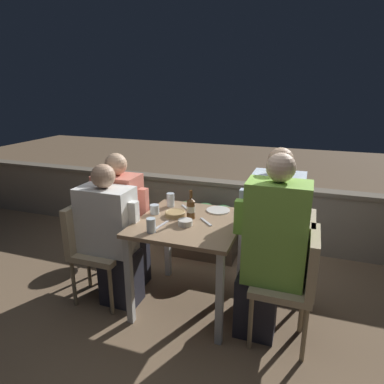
% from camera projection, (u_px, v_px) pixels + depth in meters
% --- Properties ---
extents(ground_plane, '(16.00, 16.00, 0.00)m').
position_uv_depth(ground_plane, '(190.00, 303.00, 2.92)').
color(ground_plane, '#7A6047').
extents(parapet_wall, '(9.00, 0.18, 0.72)m').
position_uv_depth(parapet_wall, '(228.00, 211.00, 4.02)').
color(parapet_wall, gray).
rests_on(parapet_wall, ground_plane).
extents(dining_table, '(0.81, 0.84, 0.76)m').
position_uv_depth(dining_table, '(189.00, 234.00, 2.73)').
color(dining_table, '#937556').
rests_on(dining_table, ground_plane).
extents(planter_hedge, '(0.73, 0.47, 0.57)m').
position_uv_depth(planter_hedge, '(203.00, 226.00, 3.69)').
color(planter_hedge, brown).
rests_on(planter_hedge, ground_plane).
extents(chair_left_near, '(0.42, 0.42, 0.86)m').
position_uv_depth(chair_left_near, '(92.00, 241.00, 2.88)').
color(chair_left_near, tan).
rests_on(chair_left_near, ground_plane).
extents(person_white_polo, '(0.51, 0.26, 1.20)m').
position_uv_depth(person_white_polo, '(112.00, 236.00, 2.80)').
color(person_white_polo, '#282833').
rests_on(person_white_polo, ground_plane).
extents(chair_left_far, '(0.42, 0.42, 0.86)m').
position_uv_depth(chair_left_far, '(105.00, 227.00, 3.15)').
color(chair_left_far, tan).
rests_on(chair_left_far, ground_plane).
extents(person_coral_top, '(0.48, 0.26, 1.23)m').
position_uv_depth(person_coral_top, '(123.00, 221.00, 3.06)').
color(person_coral_top, '#282833').
rests_on(person_coral_top, ground_plane).
extents(chair_right_near, '(0.42, 0.42, 0.86)m').
position_uv_depth(chair_right_near, '(296.00, 276.00, 2.35)').
color(chair_right_near, tan).
rests_on(chair_right_near, ground_plane).
extents(person_green_blouse, '(0.49, 0.26, 1.38)m').
position_uv_depth(person_green_blouse, '(270.00, 250.00, 2.36)').
color(person_green_blouse, '#282833').
rests_on(person_green_blouse, ground_plane).
extents(chair_right_far, '(0.42, 0.42, 0.86)m').
position_uv_depth(chair_right_far, '(294.00, 256.00, 2.62)').
color(chair_right_far, tan).
rests_on(chair_right_far, ground_plane).
extents(person_blue_shirt, '(0.47, 0.26, 1.36)m').
position_uv_depth(person_blue_shirt, '(271.00, 234.00, 2.64)').
color(person_blue_shirt, '#282833').
rests_on(person_blue_shirt, ground_plane).
extents(beer_bottle, '(0.07, 0.07, 0.23)m').
position_uv_depth(beer_bottle, '(191.00, 208.00, 2.72)').
color(beer_bottle, brown).
rests_on(beer_bottle, dining_table).
extents(plate_0, '(0.20, 0.20, 0.01)m').
position_uv_depth(plate_0, '(218.00, 210.00, 2.91)').
color(plate_0, silver).
rests_on(plate_0, dining_table).
extents(bowl_0, '(0.11, 0.11, 0.04)m').
position_uv_depth(bowl_0, '(185.00, 222.00, 2.61)').
color(bowl_0, beige).
rests_on(bowl_0, dining_table).
extents(bowl_1, '(0.17, 0.17, 0.04)m').
position_uv_depth(bowl_1, '(175.00, 213.00, 2.79)').
color(bowl_1, tan).
rests_on(bowl_1, dining_table).
extents(glass_cup_0, '(0.08, 0.08, 0.08)m').
position_uv_depth(glass_cup_0, '(155.00, 209.00, 2.84)').
color(glass_cup_0, silver).
rests_on(glass_cup_0, dining_table).
extents(glass_cup_1, '(0.07, 0.07, 0.11)m').
position_uv_depth(glass_cup_1, '(151.00, 225.00, 2.48)').
color(glass_cup_1, silver).
rests_on(glass_cup_1, dining_table).
extents(glass_cup_2, '(0.07, 0.07, 0.12)m').
position_uv_depth(glass_cup_2, '(170.00, 200.00, 3.00)').
color(glass_cup_2, silver).
rests_on(glass_cup_2, dining_table).
extents(fork_0, '(0.13, 0.14, 0.01)m').
position_uv_depth(fork_0, '(206.00, 222.00, 2.67)').
color(fork_0, silver).
rests_on(fork_0, dining_table).
extents(fork_1, '(0.05, 0.17, 0.01)m').
position_uv_depth(fork_1, '(162.00, 225.00, 2.61)').
color(fork_1, silver).
rests_on(fork_1, dining_table).
extents(fork_2, '(0.13, 0.14, 0.01)m').
position_uv_depth(fork_2, '(186.00, 208.00, 2.97)').
color(fork_2, silver).
rests_on(fork_2, dining_table).
extents(potted_plant, '(0.28, 0.28, 0.66)m').
position_uv_depth(potted_plant, '(123.00, 215.00, 3.79)').
color(potted_plant, brown).
rests_on(potted_plant, ground_plane).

